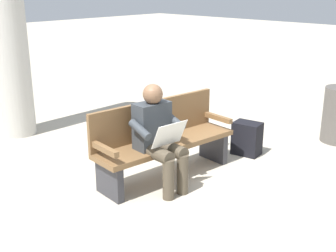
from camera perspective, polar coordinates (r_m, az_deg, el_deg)
ground_plane at (r=5.31m, az=-0.23°, el=-6.53°), size 40.00×40.00×0.00m
bench_near at (r=5.18m, az=-0.74°, el=-1.67°), size 1.84×0.66×0.90m
person_seated at (r=4.81m, az=-1.25°, el=-1.14°), size 0.60×0.60×1.18m
backpack at (r=5.99m, az=10.22°, el=-1.60°), size 0.34×0.39×0.44m
support_pillar at (r=6.79m, az=-20.25°, el=14.68°), size 0.49×0.49×3.86m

